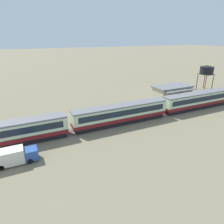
# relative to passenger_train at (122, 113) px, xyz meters

# --- Properties ---
(passenger_train) EXTENTS (111.18, 3.21, 4.17)m
(passenger_train) POSITION_rel_passenger_train_xyz_m (0.00, 0.00, 0.00)
(passenger_train) COLOR maroon
(passenger_train) RESTS_ON ground_plane
(railway_track) EXTENTS (183.47, 3.60, 0.04)m
(railway_track) POSITION_rel_passenger_train_xyz_m (1.50, -0.00, -2.30)
(railway_track) COLOR #665B51
(railway_track) RESTS_ON ground_plane
(station_building) EXTENTS (11.50, 7.24, 4.23)m
(station_building) POSITION_rel_passenger_train_xyz_m (21.06, 8.52, -0.16)
(station_building) COLOR #BCB293
(station_building) RESTS_ON ground_plane
(water_tower) EXTENTS (4.66, 4.66, 8.43)m
(water_tower) POSITION_rel_passenger_train_xyz_m (39.56, 12.97, 4.50)
(water_tower) COLOR brown
(water_tower) RESTS_ON ground_plane
(delivery_truck_blue) EXTENTS (6.32, 2.21, 2.40)m
(delivery_truck_blue) POSITION_rel_passenger_train_xyz_m (-21.30, -6.18, -1.08)
(delivery_truck_blue) COLOR #2D519E
(delivery_truck_blue) RESTS_ON ground_plane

